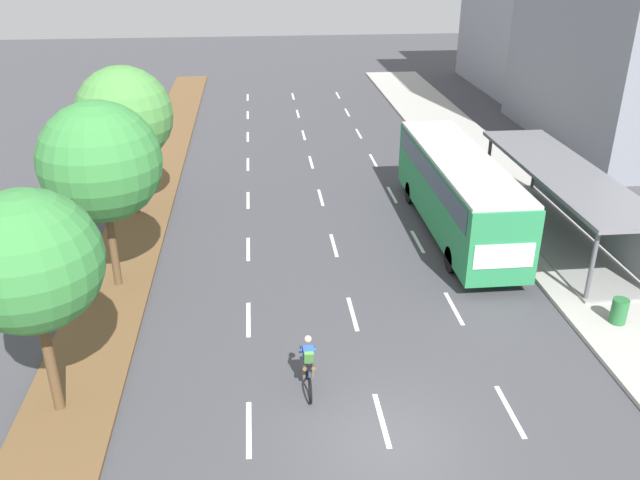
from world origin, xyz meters
name	(u,v)px	position (x,y,z in m)	size (l,w,h in m)	color
ground_plane	(388,444)	(0.00, 0.00, 0.00)	(140.00, 140.00, 0.00)	#424247
median_strip	(154,180)	(-8.30, 20.00, 0.06)	(2.60, 52.00, 0.12)	brown
sidewalk_right	(485,168)	(9.25, 20.00, 0.07)	(4.50, 52.00, 0.15)	#ADAAA3
lane_divider_left	(248,200)	(-3.50, 16.83, 0.00)	(0.14, 44.66, 0.01)	white
lane_divider_center	(321,197)	(0.00, 16.83, 0.00)	(0.14, 44.66, 0.01)	white
lane_divider_right	(392,195)	(3.50, 16.83, 0.00)	(0.14, 44.66, 0.01)	white
bus_shelter	(567,196)	(9.53, 11.29, 1.87)	(2.90, 11.45, 2.86)	gray
bus	(457,186)	(5.25, 12.33, 2.07)	(2.54, 11.29, 3.37)	#28844C
cyclist	(308,366)	(-1.81, 2.37, 0.79)	(0.46, 1.82, 1.71)	black
median_tree_nearest	(29,262)	(-8.54, 2.11, 4.52)	(3.56, 3.56, 6.19)	brown
median_tree_second	(100,162)	(-8.17, 8.90, 4.73)	(4.08, 4.08, 6.66)	brown
median_tree_third	(124,115)	(-8.52, 15.69, 4.57)	(4.11, 4.11, 6.52)	brown
trash_bin	(619,311)	(8.45, 4.59, 0.57)	(0.52, 0.52, 0.85)	#286B38
building_mid_right	(529,9)	(18.56, 39.24, 6.09)	(6.74, 13.45, 12.19)	#8E939E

